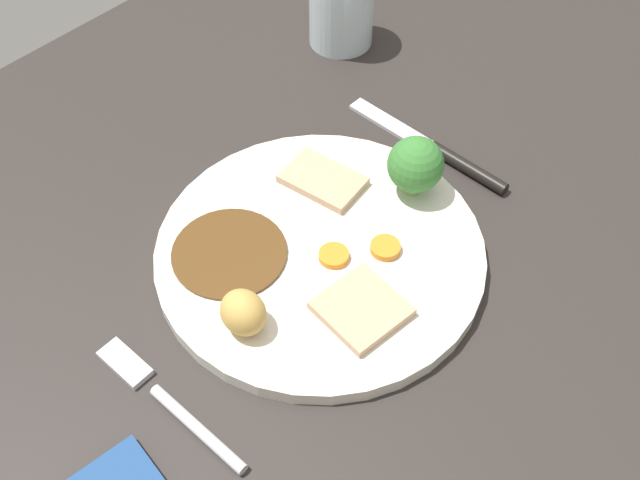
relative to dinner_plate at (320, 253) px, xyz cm
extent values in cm
cube|color=#2B2623|center=(3.46, 1.09, -2.50)|extent=(120.00, 84.00, 3.60)
cylinder|color=silver|center=(0.00, 0.00, 0.00)|extent=(28.10, 28.10, 1.40)
cylinder|color=#563819|center=(-5.60, 5.22, 0.85)|extent=(9.77, 9.77, 0.30)
cube|color=tan|center=(5.82, 4.86, 1.10)|extent=(5.50, 7.65, 0.80)
cube|color=tan|center=(-2.69, -6.80, 1.10)|extent=(6.84, 6.88, 0.80)
ellipsoid|color=tan|center=(-9.76, -0.85, 2.48)|extent=(3.90, 4.34, 3.57)
cylinder|color=orange|center=(3.35, -4.29, 1.03)|extent=(2.57, 2.57, 0.65)
cylinder|color=orange|center=(-0.07, -1.60, 1.01)|extent=(2.55, 2.55, 0.61)
cylinder|color=#8CB766|center=(10.62, -1.70, 1.40)|extent=(1.67, 1.67, 1.40)
sphere|color=#387A33|center=(10.62, -1.70, 3.86)|extent=(5.02, 5.02, 5.02)
cylinder|color=silver|center=(-17.89, -4.11, -0.25)|extent=(0.92, 9.50, 0.90)
cube|color=silver|center=(-17.91, 4.14, -0.40)|extent=(2.01, 4.51, 0.60)
cylinder|color=black|center=(17.03, -3.49, -0.10)|extent=(1.41, 8.53, 1.20)
cube|color=silver|center=(17.26, 5.50, -0.50)|extent=(1.96, 10.54, 0.40)
cylinder|color=silver|center=(24.69, 19.01, 3.67)|extent=(7.01, 7.01, 8.74)
camera|label=1|loc=(-30.28, -27.09, 50.79)|focal=42.75mm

